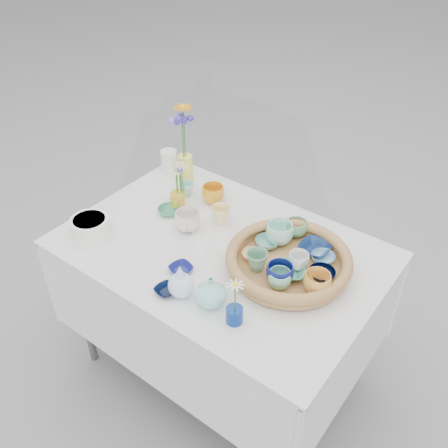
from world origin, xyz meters
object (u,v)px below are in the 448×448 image
Objects in this scene: display_table at (222,367)px; bud_vase_seafoam at (211,291)px; tall_vase_yellow at (186,168)px; wicker_tray at (288,262)px.

bud_vase_seafoam reaches higher than display_table.
display_table is 0.88m from bud_vase_seafoam.
tall_vase_yellow reaches higher than display_table.
tall_vase_yellow is at bearing 160.85° from wicker_tray.
wicker_tray is 4.10× the size of bud_vase_seafoam.
wicker_tray is 0.76m from tall_vase_yellow.
wicker_tray is 0.34m from bud_vase_seafoam.
display_table is at bearing -169.88° from wicker_tray.
wicker_tray is at bearing 10.12° from display_table.
bud_vase_seafoam reaches higher than wicker_tray.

